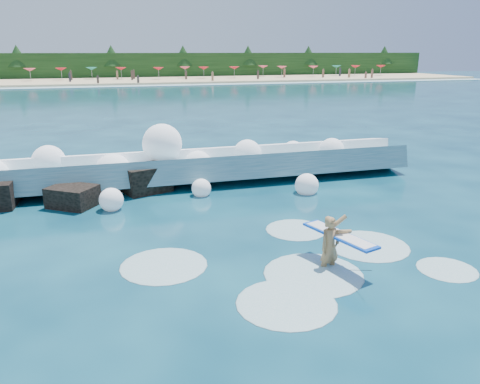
% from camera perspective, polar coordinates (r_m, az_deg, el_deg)
% --- Properties ---
extents(ground, '(200.00, 200.00, 0.00)m').
position_cam_1_polar(ground, '(12.61, -4.01, -8.33)').
color(ground, '#082D41').
rests_on(ground, ground).
extents(beach, '(140.00, 20.00, 0.40)m').
position_cam_1_polar(beach, '(89.35, -15.29, 12.93)').
color(beach, tan).
rests_on(beach, ground).
extents(wet_band, '(140.00, 5.00, 0.08)m').
position_cam_1_polar(wet_band, '(78.39, -15.02, 12.37)').
color(wet_band, silver).
rests_on(wet_band, ground).
extents(treeline, '(140.00, 4.00, 5.00)m').
position_cam_1_polar(treeline, '(99.24, -15.58, 14.57)').
color(treeline, black).
rests_on(treeline, ground).
extents(breaking_wave, '(19.79, 3.01, 1.71)m').
position_cam_1_polar(breaking_wave, '(19.94, -7.00, 2.89)').
color(breaking_wave, '#337080').
rests_on(breaking_wave, ground).
extents(rock_cluster, '(7.83, 3.09, 1.21)m').
position_cam_1_polar(rock_cluster, '(18.52, -20.78, 0.14)').
color(rock_cluster, black).
rests_on(rock_cluster, ground).
extents(surfer_with_board, '(1.20, 2.86, 1.65)m').
position_cam_1_polar(surfer_with_board, '(12.23, 11.16, -6.32)').
color(surfer_with_board, '#A27A4C').
rests_on(surfer_with_board, ground).
extents(wave_spray, '(15.12, 4.56, 2.62)m').
position_cam_1_polar(wave_spray, '(19.51, -8.72, 3.84)').
color(wave_spray, white).
rests_on(wave_spray, ground).
extents(surf_foam, '(8.82, 6.15, 0.13)m').
position_cam_1_polar(surf_foam, '(12.45, 7.08, -8.78)').
color(surf_foam, silver).
rests_on(surf_foam, ground).
extents(beach_umbrellas, '(111.14, 6.63, 0.50)m').
position_cam_1_polar(beach_umbrellas, '(90.81, -15.61, 14.26)').
color(beach_umbrellas, '#E4435A').
rests_on(beach_umbrellas, ground).
extents(beachgoers, '(105.68, 13.82, 1.94)m').
position_cam_1_polar(beachgoers, '(85.37, -20.79, 12.86)').
color(beachgoers, '#3F332D').
rests_on(beachgoers, ground).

